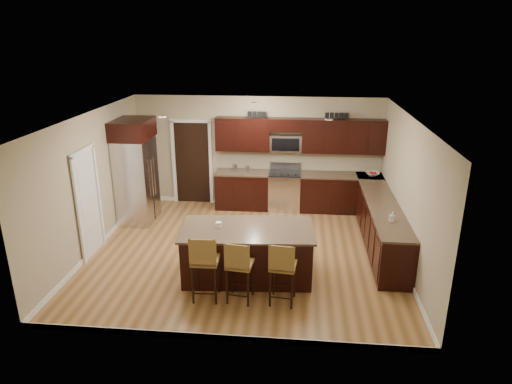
# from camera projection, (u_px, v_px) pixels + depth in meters

# --- Properties ---
(floor) EXTENTS (6.00, 6.00, 0.00)m
(floor) POSITION_uv_depth(u_px,v_px,m) (245.00, 252.00, 9.04)
(floor) COLOR olive
(floor) RESTS_ON ground
(ceiling) EXTENTS (6.00, 6.00, 0.00)m
(ceiling) POSITION_uv_depth(u_px,v_px,m) (244.00, 117.00, 8.14)
(ceiling) COLOR silver
(ceiling) RESTS_ON wall_back
(wall_back) EXTENTS (6.00, 0.00, 6.00)m
(wall_back) POSITION_uv_depth(u_px,v_px,m) (258.00, 152.00, 11.17)
(wall_back) COLOR tan
(wall_back) RESTS_ON floor
(wall_left) EXTENTS (0.00, 5.50, 5.50)m
(wall_left) POSITION_uv_depth(u_px,v_px,m) (92.00, 183.00, 8.86)
(wall_left) COLOR tan
(wall_left) RESTS_ON floor
(wall_right) EXTENTS (0.00, 5.50, 5.50)m
(wall_right) POSITION_uv_depth(u_px,v_px,m) (408.00, 193.00, 8.32)
(wall_right) COLOR tan
(wall_right) RESTS_ON floor
(base_cabinets) EXTENTS (4.02, 3.96, 0.92)m
(base_cabinets) POSITION_uv_depth(u_px,v_px,m) (338.00, 208.00, 10.07)
(base_cabinets) COLOR black
(base_cabinets) RESTS_ON floor
(upper_cabinets) EXTENTS (4.00, 0.33, 0.80)m
(upper_cabinets) POSITION_uv_depth(u_px,v_px,m) (301.00, 135.00, 10.76)
(upper_cabinets) COLOR black
(upper_cabinets) RESTS_ON wall_back
(range) EXTENTS (0.76, 0.64, 1.11)m
(range) POSITION_uv_depth(u_px,v_px,m) (285.00, 191.00, 11.12)
(range) COLOR silver
(range) RESTS_ON floor
(microwave) EXTENTS (0.76, 0.31, 0.40)m
(microwave) POSITION_uv_depth(u_px,v_px,m) (286.00, 143.00, 10.88)
(microwave) COLOR silver
(microwave) RESTS_ON upper_cabinets
(doorway) EXTENTS (0.85, 0.03, 2.06)m
(doorway) POSITION_uv_depth(u_px,v_px,m) (192.00, 163.00, 11.42)
(doorway) COLOR black
(doorway) RESTS_ON floor
(pantry_door) EXTENTS (0.03, 0.80, 2.04)m
(pantry_door) POSITION_uv_depth(u_px,v_px,m) (88.00, 205.00, 8.69)
(pantry_door) COLOR white
(pantry_door) RESTS_ON floor
(letter_decor) EXTENTS (2.20, 0.03, 0.15)m
(letter_decor) POSITION_uv_depth(u_px,v_px,m) (296.00, 115.00, 10.62)
(letter_decor) COLOR black
(letter_decor) RESTS_ON upper_cabinets
(island) EXTENTS (2.38, 1.36, 0.92)m
(island) POSITION_uv_depth(u_px,v_px,m) (247.00, 254.00, 8.05)
(island) COLOR black
(island) RESTS_ON floor
(stool_left) EXTENTS (0.44, 0.44, 1.14)m
(stool_left) POSITION_uv_depth(u_px,v_px,m) (204.00, 261.00, 7.21)
(stool_left) COLOR olive
(stool_left) RESTS_ON floor
(stool_mid) EXTENTS (0.44, 0.44, 1.07)m
(stool_mid) POSITION_uv_depth(u_px,v_px,m) (239.00, 265.00, 7.18)
(stool_mid) COLOR olive
(stool_mid) RESTS_ON floor
(stool_right) EXTENTS (0.45, 0.45, 1.08)m
(stool_right) POSITION_uv_depth(u_px,v_px,m) (282.00, 266.00, 7.12)
(stool_right) COLOR olive
(stool_right) RESTS_ON floor
(refrigerator) EXTENTS (0.79, 1.03, 2.35)m
(refrigerator) POSITION_uv_depth(u_px,v_px,m) (136.00, 171.00, 10.19)
(refrigerator) COLOR silver
(refrigerator) RESTS_ON floor
(floor_mat) EXTENTS (0.96, 0.80, 0.01)m
(floor_mat) POSITION_uv_depth(u_px,v_px,m) (269.00, 224.00, 10.38)
(floor_mat) COLOR brown
(floor_mat) RESTS_ON floor
(fruit_bowl) EXTENTS (0.34, 0.34, 0.08)m
(fruit_bowl) POSITION_uv_depth(u_px,v_px,m) (373.00, 174.00, 10.77)
(fruit_bowl) COLOR silver
(fruit_bowl) RESTS_ON base_cabinets
(soap_bottle) EXTENTS (0.09, 0.09, 0.18)m
(soap_bottle) POSITION_uv_depth(u_px,v_px,m) (392.00, 217.00, 8.15)
(soap_bottle) COLOR #B2B2B2
(soap_bottle) RESTS_ON base_cabinets
(canister_tall) EXTENTS (0.12, 0.12, 0.19)m
(canister_tall) POSITION_uv_depth(u_px,v_px,m) (235.00, 168.00, 11.05)
(canister_tall) COLOR silver
(canister_tall) RESTS_ON base_cabinets
(canister_short) EXTENTS (0.11, 0.11, 0.16)m
(canister_short) POSITION_uv_depth(u_px,v_px,m) (247.00, 169.00, 11.03)
(canister_short) COLOR silver
(canister_short) RESTS_ON base_cabinets
(island_jar) EXTENTS (0.10, 0.10, 0.10)m
(island_jar) POSITION_uv_depth(u_px,v_px,m) (219.00, 225.00, 7.92)
(island_jar) COLOR white
(island_jar) RESTS_ON island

